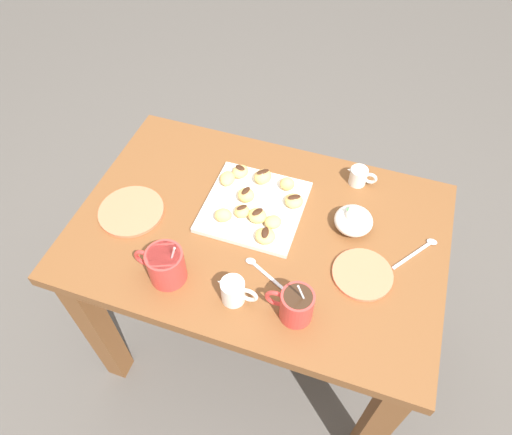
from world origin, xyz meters
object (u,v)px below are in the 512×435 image
(pastry_plate_square, at_px, (254,207))
(beignet_6, at_px, (246,195))
(ice_cream_bowl, at_px, (354,219))
(beignet_9, at_px, (227,178))
(cream_pitcher_white, at_px, (234,291))
(coffee_mug_red_left, at_px, (296,305))
(beignet_2, at_px, (242,211))
(saucer_coral_right, at_px, (362,274))
(beignet_4, at_px, (240,172))
(beignet_5, at_px, (265,236))
(dining_table, at_px, (258,256))
(beignet_0, at_px, (263,177))
(coffee_mug_red_right, at_px, (165,265))
(beignet_10, at_px, (257,216))
(beignet_7, at_px, (294,201))
(beignet_1, at_px, (223,215))
(saucer_coral_left, at_px, (131,211))
(chocolate_sauce_pitcher, at_px, (359,176))
(beignet_3, at_px, (273,222))
(beignet_8, at_px, (287,184))

(pastry_plate_square, distance_m, beignet_6, 0.04)
(ice_cream_bowl, distance_m, beignet_9, 0.39)
(cream_pitcher_white, distance_m, beignet_9, 0.39)
(coffee_mug_red_left, relative_size, beignet_2, 3.21)
(saucer_coral_right, relative_size, beignet_9, 2.84)
(beignet_2, bearing_deg, beignet_6, -81.38)
(beignet_4, relative_size, beignet_5, 0.94)
(dining_table, relative_size, beignet_0, 18.89)
(dining_table, height_order, beignet_9, beignet_9)
(beignet_5, bearing_deg, beignet_2, -34.46)
(beignet_2, distance_m, beignet_9, 0.14)
(dining_table, height_order, cream_pitcher_white, cream_pitcher_white)
(beignet_5, height_order, beignet_6, beignet_6)
(coffee_mug_red_left, bearing_deg, beignet_2, -47.29)
(ice_cream_bowl, height_order, saucer_coral_right, ice_cream_bowl)
(coffee_mug_red_right, bearing_deg, beignet_10, -124.24)
(pastry_plate_square, height_order, beignet_4, beignet_4)
(cream_pitcher_white, height_order, beignet_2, cream_pitcher_white)
(beignet_0, bearing_deg, coffee_mug_red_left, 118.57)
(beignet_5, xyz_separation_m, beignet_7, (-0.04, -0.14, 0.00))
(beignet_0, xyz_separation_m, beignet_4, (0.07, -0.00, -0.00))
(coffee_mug_red_right, xyz_separation_m, beignet_1, (-0.07, -0.21, -0.02))
(dining_table, distance_m, cream_pitcher_white, 0.29)
(saucer_coral_left, distance_m, beignet_4, 0.34)
(cream_pitcher_white, height_order, beignet_6, cream_pitcher_white)
(coffee_mug_red_right, bearing_deg, chocolate_sauce_pitcher, -129.62)
(coffee_mug_red_left, xyz_separation_m, beignet_10, (0.18, -0.24, -0.02))
(beignet_6, height_order, beignet_9, beignet_6)
(saucer_coral_right, relative_size, beignet_2, 3.57)
(coffee_mug_red_right, xyz_separation_m, beignet_9, (-0.03, -0.35, -0.02))
(pastry_plate_square, relative_size, beignet_3, 5.75)
(beignet_7, distance_m, beignet_8, 0.06)
(saucer_coral_right, xyz_separation_m, beignet_4, (0.42, -0.22, 0.03))
(ice_cream_bowl, bearing_deg, coffee_mug_red_right, 36.57)
(chocolate_sauce_pitcher, distance_m, beignet_5, 0.36)
(chocolate_sauce_pitcher, height_order, beignet_4, chocolate_sauce_pitcher)
(saucer_coral_left, bearing_deg, coffee_mug_red_right, 140.36)
(ice_cream_bowl, bearing_deg, beignet_10, 15.53)
(coffee_mug_red_right, bearing_deg, saucer_coral_left, -39.64)
(beignet_7, bearing_deg, beignet_6, 10.69)
(cream_pitcher_white, xyz_separation_m, chocolate_sauce_pitcher, (-0.22, -0.49, -0.01))
(pastry_plate_square, bearing_deg, ice_cream_bowl, -175.06)
(chocolate_sauce_pitcher, bearing_deg, coffee_mug_red_left, 82.87)
(pastry_plate_square, xyz_separation_m, coffee_mug_red_left, (-0.20, 0.29, 0.04))
(saucer_coral_right, xyz_separation_m, beignet_3, (0.27, -0.07, 0.03))
(coffee_mug_red_right, distance_m, beignet_5, 0.27)
(beignet_5, bearing_deg, beignet_6, -50.83)
(coffee_mug_red_left, bearing_deg, beignet_0, -61.43)
(coffee_mug_red_right, distance_m, beignet_7, 0.41)
(beignet_2, bearing_deg, beignet_1, 36.22)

